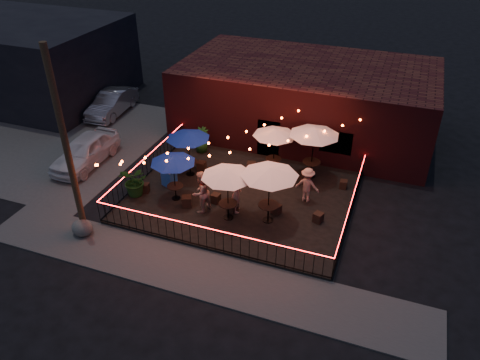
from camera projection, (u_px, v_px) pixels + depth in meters
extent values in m
plane|color=black|center=(226.00, 222.00, 20.31)|extent=(110.00, 110.00, 0.00)
cube|color=black|center=(242.00, 197.00, 21.85)|extent=(10.00, 8.00, 0.15)
cube|color=#433F3D|center=(194.00, 271.00, 17.73)|extent=(18.00, 2.50, 0.05)
cube|color=#433F3D|center=(59.00, 138.00, 27.01)|extent=(11.00, 12.00, 0.02)
cube|color=#360E10|center=(306.00, 99.00, 26.85)|extent=(14.00, 8.00, 4.00)
cube|color=black|center=(269.00, 139.00, 24.56)|extent=(1.20, 0.24, 2.20)
cube|color=black|center=(336.00, 141.00, 23.26)|extent=(1.60, 0.24, 1.20)
cube|color=black|center=(27.00, 59.00, 31.41)|extent=(12.00, 9.00, 5.00)
cylinder|color=#342215|center=(66.00, 147.00, 17.71)|extent=(0.26, 0.26, 8.00)
cube|color=black|center=(207.00, 247.00, 18.61)|extent=(10.00, 0.04, 0.04)
cube|color=black|center=(206.00, 228.00, 18.11)|extent=(10.00, 0.04, 0.04)
cube|color=#FF1517|center=(206.00, 228.00, 18.10)|extent=(10.00, 0.03, 0.02)
cube|color=black|center=(148.00, 174.00, 23.25)|extent=(0.04, 8.00, 0.04)
cube|color=black|center=(146.00, 158.00, 22.75)|extent=(0.04, 8.00, 0.04)
cube|color=#FF1517|center=(146.00, 158.00, 22.74)|extent=(0.03, 8.00, 0.02)
cube|color=black|center=(350.00, 216.00, 20.29)|extent=(0.04, 8.00, 0.04)
cube|color=black|center=(352.00, 199.00, 19.80)|extent=(0.04, 8.00, 0.04)
cube|color=#FF1517|center=(352.00, 198.00, 19.79)|extent=(0.03, 8.00, 0.02)
cylinder|color=black|center=(176.00, 198.00, 21.60)|extent=(0.41, 0.41, 0.03)
cylinder|color=black|center=(176.00, 192.00, 21.42)|extent=(0.06, 0.06, 0.67)
cylinder|color=black|center=(175.00, 186.00, 21.24)|extent=(0.74, 0.74, 0.04)
cylinder|color=black|center=(174.00, 178.00, 21.01)|extent=(0.04, 0.04, 2.22)
cone|color=navy|center=(173.00, 159.00, 20.49)|extent=(2.05, 2.05, 0.32)
cylinder|color=black|center=(190.00, 174.00, 23.40)|extent=(0.43, 0.43, 0.03)
cylinder|color=black|center=(190.00, 168.00, 23.21)|extent=(0.06, 0.06, 0.70)
cylinder|color=black|center=(190.00, 162.00, 23.02)|extent=(0.77, 0.77, 0.04)
cylinder|color=black|center=(189.00, 154.00, 22.78)|extent=(0.04, 0.04, 2.32)
cone|color=navy|center=(188.00, 135.00, 22.24)|extent=(2.28, 2.28, 0.34)
cylinder|color=black|center=(228.00, 217.00, 20.35)|extent=(0.45, 0.45, 0.03)
cylinder|color=black|center=(228.00, 211.00, 20.16)|extent=(0.06, 0.06, 0.73)
cylinder|color=black|center=(228.00, 203.00, 19.96)|extent=(0.81, 0.81, 0.04)
cylinder|color=black|center=(228.00, 194.00, 19.71)|extent=(0.04, 0.04, 2.44)
cone|color=silver|center=(228.00, 173.00, 19.14)|extent=(2.60, 2.60, 0.36)
cylinder|color=black|center=(273.00, 171.00, 23.65)|extent=(0.43, 0.43, 0.03)
cylinder|color=black|center=(273.00, 165.00, 23.46)|extent=(0.06, 0.06, 0.70)
cylinder|color=black|center=(274.00, 159.00, 23.27)|extent=(0.78, 0.78, 0.04)
cylinder|color=black|center=(274.00, 151.00, 23.02)|extent=(0.04, 0.04, 2.35)
cone|color=silver|center=(275.00, 132.00, 22.47)|extent=(2.81, 2.81, 0.34)
cylinder|color=black|center=(268.00, 220.00, 20.19)|extent=(0.48, 0.48, 0.03)
cylinder|color=black|center=(268.00, 213.00, 19.99)|extent=(0.07, 0.07, 0.79)
cylinder|color=black|center=(268.00, 205.00, 19.77)|extent=(0.88, 0.88, 0.04)
cylinder|color=black|center=(269.00, 195.00, 19.50)|extent=(0.05, 0.05, 2.63)
cone|color=silver|center=(270.00, 172.00, 18.88)|extent=(3.12, 3.12, 0.38)
cylinder|color=black|center=(310.00, 176.00, 23.25)|extent=(0.48, 0.48, 0.03)
cylinder|color=black|center=(311.00, 169.00, 23.04)|extent=(0.07, 0.07, 0.79)
cylinder|color=black|center=(312.00, 162.00, 22.82)|extent=(0.88, 0.88, 0.04)
cylinder|color=black|center=(312.00, 153.00, 22.55)|extent=(0.05, 0.05, 2.64)
cone|color=silver|center=(315.00, 131.00, 21.93)|extent=(2.98, 2.98, 0.39)
cube|color=black|center=(145.00, 188.00, 21.95)|extent=(0.45, 0.45, 0.44)
cube|color=black|center=(187.00, 201.00, 20.96)|extent=(0.56, 0.56, 0.50)
cube|color=black|center=(185.00, 160.00, 24.10)|extent=(0.52, 0.52, 0.50)
cube|color=black|center=(202.00, 166.00, 23.60)|extent=(0.43, 0.43, 0.48)
cube|color=black|center=(216.00, 198.00, 21.23)|extent=(0.40, 0.40, 0.43)
cube|color=black|center=(233.00, 207.00, 20.66)|extent=(0.50, 0.50, 0.46)
cube|color=black|center=(251.00, 167.00, 23.51)|extent=(0.49, 0.49, 0.50)
cube|color=black|center=(272.00, 172.00, 23.19)|extent=(0.43, 0.43, 0.42)
cube|color=black|center=(276.00, 209.00, 20.52)|extent=(0.47, 0.47, 0.43)
cube|color=black|center=(318.00, 217.00, 20.01)|extent=(0.47, 0.47, 0.43)
cube|color=black|center=(306.00, 178.00, 22.60)|extent=(0.52, 0.52, 0.50)
cube|color=black|center=(343.00, 184.00, 22.24)|extent=(0.36, 0.36, 0.41)
imported|color=beige|center=(236.00, 194.00, 20.31)|extent=(0.65, 0.78, 1.83)
imported|color=#D2B391|center=(201.00, 192.00, 20.29)|extent=(1.03, 1.16, 1.97)
imported|color=tan|center=(307.00, 185.00, 21.02)|extent=(1.13, 0.69, 1.69)
imported|color=#183C12|center=(135.00, 181.00, 21.46)|extent=(1.62, 1.50, 1.49)
imported|color=#163E10|center=(180.00, 160.00, 23.35)|extent=(0.73, 0.61, 1.24)
imported|color=#13370A|center=(201.00, 140.00, 25.05)|extent=(0.78, 0.78, 1.37)
cube|color=blue|center=(169.00, 178.00, 22.30)|extent=(0.78, 0.66, 0.88)
cube|color=silver|center=(168.00, 169.00, 22.05)|extent=(0.83, 0.71, 0.06)
ellipsoid|color=#494843|center=(82.00, 228.00, 19.42)|extent=(1.09, 1.00, 0.70)
imported|color=white|center=(85.00, 151.00, 24.18)|extent=(1.91, 4.51, 1.52)
imported|color=gray|center=(112.00, 103.00, 29.51)|extent=(1.84, 4.51, 1.46)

